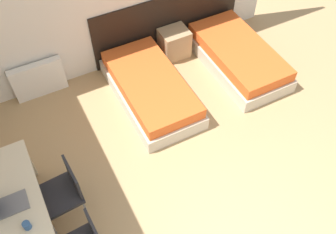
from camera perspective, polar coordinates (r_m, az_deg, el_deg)
name	(u,v)px	position (r m, az deg, el deg)	size (l,w,h in m)	color
headboard_panel	(168,23)	(6.49, -0.01, 14.17)	(2.68, 0.03, 1.04)	black
bed_near_window	(151,89)	(5.78, -2.67, 4.28)	(0.97, 1.88, 0.42)	beige
bed_near_door	(238,57)	(6.41, 10.58, 9.04)	(0.97, 1.88, 0.42)	beige
nightstand	(174,43)	(6.49, 0.95, 11.19)	(0.47, 0.40, 0.50)	tan
radiator	(39,80)	(6.12, -19.10, 5.42)	(0.80, 0.12, 0.60)	silver
desk	(27,233)	(4.37, -20.74, -16.16)	(0.55, 2.17, 0.75)	beige
chair_near_laptop	(63,191)	(4.62, -15.73, -10.78)	(0.51, 0.51, 0.83)	#232328
laptop	(6,204)	(4.33, -23.42, -12.01)	(0.34, 0.25, 0.33)	slate
mug	(27,225)	(4.17, -20.71, -15.19)	(0.08, 0.08, 0.09)	#2D5184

